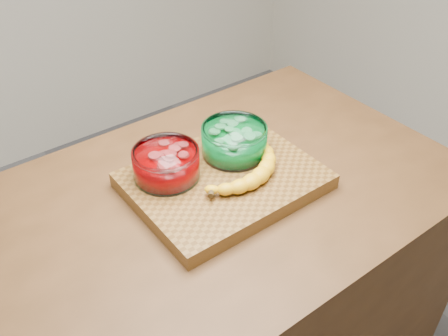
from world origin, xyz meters
TOP-DOWN VIEW (x-y plane):
  - counter at (0.00, 0.00)m, footprint 1.20×0.80m
  - cutting_board at (0.00, 0.00)m, footprint 0.45×0.35m
  - bowl_red at (-0.11, 0.08)m, footprint 0.16×0.16m
  - bowl_green at (0.07, 0.06)m, footprint 0.17×0.17m
  - banana at (0.04, -0.03)m, footprint 0.28×0.16m

SIDE VIEW (x-z plane):
  - counter at x=0.00m, z-range 0.00..0.90m
  - cutting_board at x=0.00m, z-range 0.90..0.94m
  - banana at x=0.04m, z-range 0.94..0.98m
  - bowl_red at x=-0.11m, z-range 0.94..1.01m
  - bowl_green at x=0.07m, z-range 0.94..1.02m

